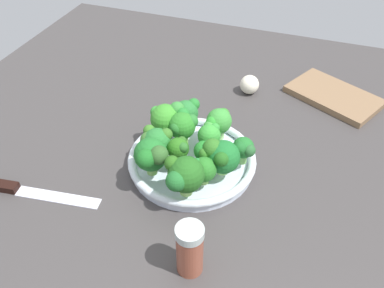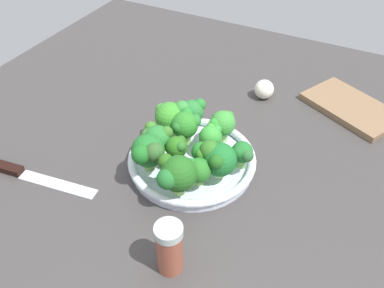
{
  "view_description": "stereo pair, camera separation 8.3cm",
  "coord_description": "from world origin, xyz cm",
  "px_view_note": "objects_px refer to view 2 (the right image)",
  "views": [
    {
      "loc": [
        23.18,
        -62.08,
        60.09
      ],
      "look_at": [
        2.3,
        -3.07,
        6.01
      ],
      "focal_mm": 38.59,
      "sensor_mm": 36.0,
      "label": 1
    },
    {
      "loc": [
        30.77,
        -58.82,
        60.09
      ],
      "look_at": [
        2.3,
        -3.07,
        6.01
      ],
      "focal_mm": 38.59,
      "sensor_mm": 36.0,
      "label": 2
    }
  ],
  "objects_px": {
    "cutting_board": "(351,107)",
    "broccoli_floret_3": "(171,117)",
    "broccoli_floret_10": "(176,174)",
    "knife": "(21,173)",
    "broccoli_floret_7": "(148,152)",
    "broccoli_floret_8": "(242,153)",
    "broccoli_floret_4": "(202,154)",
    "broccoli_floret_5": "(222,124)",
    "garlic_bulb": "(264,89)",
    "broccoli_floret_2": "(211,136)",
    "broccoli_floret_12": "(186,124)",
    "broccoli_floret_1": "(177,148)",
    "broccoli_floret_11": "(197,170)",
    "bowl": "(192,160)",
    "broccoli_floret_0": "(191,112)",
    "broccoli_floret_6": "(156,138)",
    "pepper_shaker": "(169,248)",
    "broccoli_floret_9": "(218,159)"
  },
  "relations": [
    {
      "from": "broccoli_floret_5",
      "to": "broccoli_floret_10",
      "type": "xyz_separation_m",
      "value": [
        -0.01,
        -0.18,
        0.0
      ]
    },
    {
      "from": "broccoli_floret_5",
      "to": "garlic_bulb",
      "type": "height_order",
      "value": "broccoli_floret_5"
    },
    {
      "from": "broccoli_floret_1",
      "to": "broccoli_floret_8",
      "type": "height_order",
      "value": "broccoli_floret_1"
    },
    {
      "from": "broccoli_floret_11",
      "to": "cutting_board",
      "type": "height_order",
      "value": "broccoli_floret_11"
    },
    {
      "from": "broccoli_floret_7",
      "to": "broccoli_floret_11",
      "type": "bearing_deg",
      "value": 7.96
    },
    {
      "from": "bowl",
      "to": "cutting_board",
      "type": "xyz_separation_m",
      "value": [
        0.26,
        0.35,
        -0.01
      ]
    },
    {
      "from": "broccoli_floret_4",
      "to": "broccoli_floret_2",
      "type": "bearing_deg",
      "value": 98.77
    },
    {
      "from": "broccoli_floret_12",
      "to": "broccoli_floret_1",
      "type": "bearing_deg",
      "value": -76.05
    },
    {
      "from": "broccoli_floret_6",
      "to": "broccoli_floret_11",
      "type": "height_order",
      "value": "broccoli_floret_6"
    },
    {
      "from": "broccoli_floret_8",
      "to": "broccoli_floret_9",
      "type": "relative_size",
      "value": 0.8
    },
    {
      "from": "broccoli_floret_12",
      "to": "knife",
      "type": "xyz_separation_m",
      "value": [
        -0.27,
        -0.22,
        -0.07
      ]
    },
    {
      "from": "broccoli_floret_8",
      "to": "broccoli_floret_4",
      "type": "bearing_deg",
      "value": -150.89
    },
    {
      "from": "broccoli_floret_1",
      "to": "pepper_shaker",
      "type": "bearing_deg",
      "value": -64.63
    },
    {
      "from": "broccoli_floret_0",
      "to": "knife",
      "type": "xyz_separation_m",
      "value": [
        -0.26,
        -0.26,
        -0.07
      ]
    },
    {
      "from": "broccoli_floret_1",
      "to": "cutting_board",
      "type": "distance_m",
      "value": 0.48
    },
    {
      "from": "broccoli_floret_2",
      "to": "pepper_shaker",
      "type": "relative_size",
      "value": 0.58
    },
    {
      "from": "broccoli_floret_5",
      "to": "broccoli_floret_8",
      "type": "bearing_deg",
      "value": -41.95
    },
    {
      "from": "broccoli_floret_3",
      "to": "broccoli_floret_8",
      "type": "distance_m",
      "value": 0.18
    },
    {
      "from": "broccoli_floret_2",
      "to": "broccoli_floret_10",
      "type": "relative_size",
      "value": 0.73
    },
    {
      "from": "broccoli_floret_0",
      "to": "broccoli_floret_10",
      "type": "distance_m",
      "value": 0.19
    },
    {
      "from": "cutting_board",
      "to": "pepper_shaker",
      "type": "xyz_separation_m",
      "value": [
        -0.18,
        -0.59,
        0.04
      ]
    },
    {
      "from": "broccoli_floret_6",
      "to": "pepper_shaker",
      "type": "relative_size",
      "value": 0.68
    },
    {
      "from": "broccoli_floret_0",
      "to": "garlic_bulb",
      "type": "xyz_separation_m",
      "value": [
        0.09,
        0.23,
        -0.05
      ]
    },
    {
      "from": "broccoli_floret_0",
      "to": "broccoli_floret_9",
      "type": "height_order",
      "value": "broccoli_floret_9"
    },
    {
      "from": "broccoli_floret_4",
      "to": "cutting_board",
      "type": "relative_size",
      "value": 0.28
    },
    {
      "from": "broccoli_floret_10",
      "to": "bowl",
      "type": "bearing_deg",
      "value": 101.65
    },
    {
      "from": "garlic_bulb",
      "to": "broccoli_floret_8",
      "type": "bearing_deg",
      "value": -79.58
    },
    {
      "from": "broccoli_floret_3",
      "to": "broccoli_floret_5",
      "type": "relative_size",
      "value": 1.1
    },
    {
      "from": "broccoli_floret_9",
      "to": "cutting_board",
      "type": "xyz_separation_m",
      "value": [
        0.19,
        0.38,
        -0.06
      ]
    },
    {
      "from": "broccoli_floret_2",
      "to": "broccoli_floret_7",
      "type": "bearing_deg",
      "value": -125.27
    },
    {
      "from": "broccoli_floret_8",
      "to": "knife",
      "type": "bearing_deg",
      "value": -154.18
    },
    {
      "from": "broccoli_floret_10",
      "to": "knife",
      "type": "xyz_separation_m",
      "value": [
        -0.32,
        -0.08,
        -0.07
      ]
    },
    {
      "from": "broccoli_floret_5",
      "to": "broccoli_floret_10",
      "type": "relative_size",
      "value": 0.88
    },
    {
      "from": "cutting_board",
      "to": "broccoli_floret_3",
      "type": "bearing_deg",
      "value": -136.52
    },
    {
      "from": "broccoli_floret_10",
      "to": "broccoli_floret_9",
      "type": "bearing_deg",
      "value": 59.04
    },
    {
      "from": "broccoli_floret_10",
      "to": "broccoli_floret_1",
      "type": "bearing_deg",
      "value": 117.74
    },
    {
      "from": "broccoli_floret_8",
      "to": "cutting_board",
      "type": "distance_m",
      "value": 0.38
    },
    {
      "from": "broccoli_floret_7",
      "to": "cutting_board",
      "type": "bearing_deg",
      "value": 54.24
    },
    {
      "from": "knife",
      "to": "garlic_bulb",
      "type": "xyz_separation_m",
      "value": [
        0.35,
        0.49,
        0.02
      ]
    },
    {
      "from": "garlic_bulb",
      "to": "broccoli_floret_7",
      "type": "bearing_deg",
      "value": -104.65
    },
    {
      "from": "broccoli_floret_9",
      "to": "knife",
      "type": "height_order",
      "value": "broccoli_floret_9"
    },
    {
      "from": "broccoli_floret_9",
      "to": "cutting_board",
      "type": "distance_m",
      "value": 0.43
    },
    {
      "from": "broccoli_floret_6",
      "to": "broccoli_floret_0",
      "type": "bearing_deg",
      "value": 78.05
    },
    {
      "from": "broccoli_floret_4",
      "to": "broccoli_floret_0",
      "type": "bearing_deg",
      "value": 126.64
    },
    {
      "from": "knife",
      "to": "pepper_shaker",
      "type": "relative_size",
      "value": 2.61
    },
    {
      "from": "broccoli_floret_8",
      "to": "broccoli_floret_10",
      "type": "xyz_separation_m",
      "value": [
        -0.08,
        -0.12,
        0.01
      ]
    },
    {
      "from": "broccoli_floret_7",
      "to": "knife",
      "type": "height_order",
      "value": "broccoli_floret_7"
    },
    {
      "from": "broccoli_floret_12",
      "to": "bowl",
      "type": "bearing_deg",
      "value": -46.28
    },
    {
      "from": "broccoli_floret_2",
      "to": "broccoli_floret_10",
      "type": "height_order",
      "value": "broccoli_floret_10"
    },
    {
      "from": "broccoli_floret_5",
      "to": "pepper_shaker",
      "type": "bearing_deg",
      "value": -81.74
    }
  ]
}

